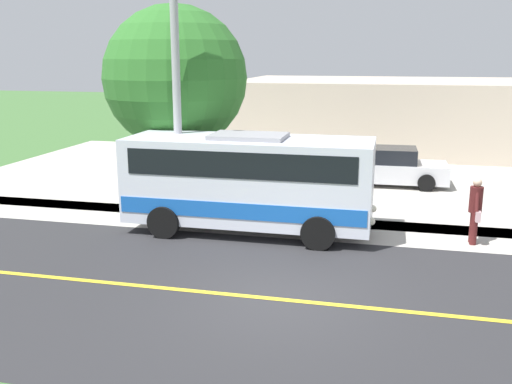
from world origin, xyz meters
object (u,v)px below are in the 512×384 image
street_light_pole (174,71)px  tree_curbside (175,78)px  shuttle_bus_front (249,178)px  pedestrian_with_bags (475,208)px  parked_car_near (387,167)px  commercial_building (390,113)px

street_light_pole → tree_curbside: (-2.52, -0.95, -0.30)m
shuttle_bus_front → pedestrian_with_bags: size_ratio=3.89×
shuttle_bus_front → pedestrian_with_bags: (-0.27, 6.11, -0.57)m
parked_car_near → commercial_building: (-9.84, -0.04, 1.11)m
parked_car_near → commercial_building: size_ratio=0.28×
street_light_pole → tree_curbside: 2.71m
shuttle_bus_front → parked_car_near: bearing=151.9°
street_light_pole → parked_car_near: bearing=137.8°
pedestrian_with_bags → commercial_building: bearing=-171.9°
street_light_pole → tree_curbside: street_light_pole is taller
parked_car_near → shuttle_bus_front: bearing=-28.1°
street_light_pole → parked_car_near: street_light_pole is taller
street_light_pole → parked_car_near: (-6.68, 6.06, -3.79)m
shuttle_bus_front → pedestrian_with_bags: shuttle_bus_front is taller
tree_curbside → commercial_building: tree_curbside is taller
pedestrian_with_bags → commercial_building: (-16.65, -2.37, 0.83)m
shuttle_bus_front → commercial_building: 17.34m
shuttle_bus_front → tree_curbside: tree_curbside is taller
shuttle_bus_front → commercial_building: size_ratio=0.44×
shuttle_bus_front → pedestrian_with_bags: bearing=92.5°
street_light_pole → tree_curbside: size_ratio=1.24×
pedestrian_with_bags → parked_car_near: 7.21m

